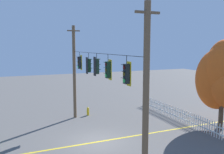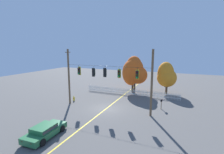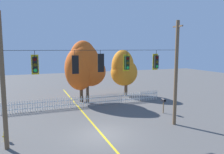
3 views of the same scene
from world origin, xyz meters
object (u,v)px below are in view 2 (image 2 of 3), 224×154
(traffic_signal_westbound_side, at_px, (79,71))
(autumn_oak_far_east, at_px, (166,76))
(autumn_maple_near_fence, at_px, (133,71))
(roadside_mailbox, at_px, (161,101))
(traffic_signal_northbound_secondary, at_px, (137,75))
(fire_hydrant, at_px, (74,98))
(traffic_signal_northbound_primary, at_px, (105,72))
(parked_car, at_px, (45,131))
(traffic_signal_eastbound_side, at_px, (94,72))
(traffic_signal_southbound_primary, at_px, (119,74))
(autumn_maple_mid, at_px, (136,72))

(traffic_signal_westbound_side, relative_size, autumn_oak_far_east, 0.25)
(autumn_maple_near_fence, bearing_deg, traffic_signal_westbound_side, -117.62)
(roadside_mailbox, bearing_deg, autumn_maple_near_fence, 131.52)
(autumn_oak_far_east, bearing_deg, traffic_signal_northbound_secondary, -102.16)
(autumn_maple_near_fence, distance_m, fire_hydrant, 11.61)
(autumn_oak_far_east, relative_size, roadside_mailbox, 4.19)
(autumn_maple_near_fence, bearing_deg, fire_hydrant, -129.83)
(traffic_signal_northbound_primary, xyz_separation_m, traffic_signal_northbound_secondary, (4.29, 0.02, -0.03))
(traffic_signal_northbound_secondary, distance_m, autumn_oak_far_east, 11.90)
(fire_hydrant, bearing_deg, autumn_oak_far_east, 38.63)
(autumn_oak_far_east, xyz_separation_m, parked_car, (-8.81, -20.29, -2.66))
(roadside_mailbox, bearing_deg, fire_hydrant, -172.86)
(autumn_maple_near_fence, xyz_separation_m, roadside_mailbox, (6.04, -6.82, -2.89))
(traffic_signal_eastbound_side, height_order, traffic_signal_northbound_primary, same)
(autumn_maple_near_fence, relative_size, parked_car, 1.61)
(traffic_signal_northbound_primary, bearing_deg, traffic_signal_eastbound_side, 179.99)
(traffic_signal_eastbound_side, height_order, traffic_signal_southbound_primary, same)
(autumn_maple_near_fence, height_order, roadside_mailbox, autumn_maple_near_fence)
(traffic_signal_westbound_side, bearing_deg, autumn_maple_mid, 59.74)
(traffic_signal_southbound_primary, distance_m, traffic_signal_northbound_secondary, 2.35)
(fire_hydrant, bearing_deg, traffic_signal_southbound_primary, -8.78)
(fire_hydrant, bearing_deg, parked_car, -67.97)
(traffic_signal_northbound_secondary, xyz_separation_m, autumn_maple_near_fence, (-3.32, 9.71, -0.98))
(traffic_signal_westbound_side, bearing_deg, traffic_signal_southbound_primary, -0.00)
(traffic_signal_northbound_secondary, bearing_deg, traffic_signal_southbound_primary, -180.00)
(traffic_signal_southbound_primary, distance_m, roadside_mailbox, 6.99)
(traffic_signal_eastbound_side, height_order, traffic_signal_northbound_secondary, same)
(traffic_signal_eastbound_side, bearing_deg, fire_hydrant, 164.00)
(traffic_signal_eastbound_side, distance_m, parked_car, 9.78)
(traffic_signal_westbound_side, bearing_deg, parked_car, -76.73)
(traffic_signal_northbound_primary, distance_m, autumn_oak_far_east, 13.49)
(traffic_signal_northbound_secondary, relative_size, autumn_maple_mid, 0.22)
(autumn_oak_far_east, bearing_deg, traffic_signal_westbound_side, -133.37)
(traffic_signal_eastbound_side, height_order, roadside_mailbox, traffic_signal_eastbound_side)
(traffic_signal_northbound_primary, distance_m, fire_hydrant, 7.77)
(autumn_maple_mid, bearing_deg, parked_car, -101.03)
(traffic_signal_westbound_side, height_order, autumn_oak_far_east, traffic_signal_westbound_side)
(traffic_signal_eastbound_side, distance_m, autumn_oak_far_east, 14.41)
(traffic_signal_eastbound_side, height_order, autumn_maple_near_fence, autumn_maple_near_fence)
(traffic_signal_westbound_side, bearing_deg, roadside_mailbox, 14.52)
(traffic_signal_northbound_primary, height_order, parked_car, traffic_signal_northbound_primary)
(traffic_signal_northbound_secondary, xyz_separation_m, autumn_maple_mid, (-2.72, 9.73, -1.08))
(traffic_signal_southbound_primary, height_order, roadside_mailbox, traffic_signal_southbound_primary)
(traffic_signal_northbound_primary, height_order, roadside_mailbox, traffic_signal_northbound_primary)
(autumn_oak_far_east, xyz_separation_m, fire_hydrant, (-12.86, -10.28, -2.89))
(autumn_oak_far_east, bearing_deg, autumn_maple_mid, -161.05)
(traffic_signal_westbound_side, distance_m, autumn_oak_far_east, 15.94)
(autumn_maple_near_fence, bearing_deg, traffic_signal_northbound_primary, -95.70)
(autumn_maple_near_fence, bearing_deg, traffic_signal_southbound_primary, -84.31)
(traffic_signal_eastbound_side, height_order, autumn_maple_mid, autumn_maple_mid)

